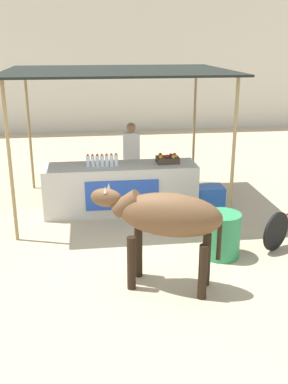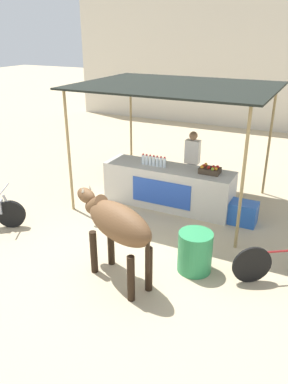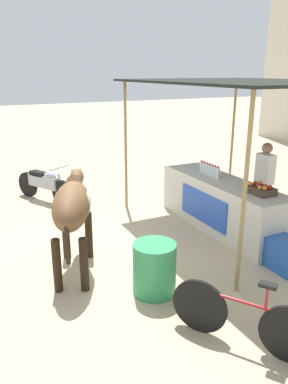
{
  "view_description": "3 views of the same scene",
  "coord_description": "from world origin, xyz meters",
  "px_view_note": "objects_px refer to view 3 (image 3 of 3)",
  "views": [
    {
      "loc": [
        -0.64,
        -6.25,
        3.3
      ],
      "look_at": [
        0.32,
        1.03,
        0.79
      ],
      "focal_mm": 42.0,
      "sensor_mm": 36.0,
      "label": 1
    },
    {
      "loc": [
        3.04,
        -5.23,
        3.84
      ],
      "look_at": [
        -0.13,
        1.2,
        0.71
      ],
      "focal_mm": 35.0,
      "sensor_mm": 36.0,
      "label": 2
    },
    {
      "loc": [
        5.38,
        -2.1,
        2.9
      ],
      "look_at": [
        -0.32,
        0.72,
        0.84
      ],
      "focal_mm": 35.0,
      "sensor_mm": 36.0,
      "label": 3
    }
  ],
  "objects_px": {
    "fruit_crate": "(261,189)",
    "vendor_behind_counter": "(264,185)",
    "cow": "(73,207)",
    "water_barrel": "(154,268)",
    "motorcycle_parked": "(45,184)",
    "bicycle_leaning": "(243,319)",
    "stall_counter": "(221,204)",
    "cooler_box": "(287,255)"
  },
  "relations": [
    {
      "from": "fruit_crate",
      "to": "vendor_behind_counter",
      "type": "xyz_separation_m",
      "value": [
        -0.65,
        0.71,
        -0.19
      ]
    },
    {
      "from": "cow",
      "to": "water_barrel",
      "type": "bearing_deg",
      "value": 36.84
    },
    {
      "from": "motorcycle_parked",
      "to": "bicycle_leaning",
      "type": "height_order",
      "value": "motorcycle_parked"
    },
    {
      "from": "fruit_crate",
      "to": "water_barrel",
      "type": "relative_size",
      "value": 0.61
    },
    {
      "from": "vendor_behind_counter",
      "to": "motorcycle_parked",
      "type": "bearing_deg",
      "value": -134.17
    },
    {
      "from": "fruit_crate",
      "to": "bicycle_leaning",
      "type": "height_order",
      "value": "fruit_crate"
    },
    {
      "from": "vendor_behind_counter",
      "to": "bicycle_leaning",
      "type": "xyz_separation_m",
      "value": [
        2.48,
        -2.56,
        -0.5
      ]
    },
    {
      "from": "stall_counter",
      "to": "fruit_crate",
      "type": "xyz_separation_m",
      "value": [
        0.95,
        0.05,
        0.56
      ]
    },
    {
      "from": "cooler_box",
      "to": "motorcycle_parked",
      "type": "xyz_separation_m",
      "value": [
        -4.82,
        -2.59,
        0.19
      ]
    },
    {
      "from": "bicycle_leaning",
      "to": "motorcycle_parked",
      "type": "bearing_deg",
      "value": -171.47
    },
    {
      "from": "vendor_behind_counter",
      "to": "bicycle_leaning",
      "type": "distance_m",
      "value": 3.61
    },
    {
      "from": "water_barrel",
      "to": "motorcycle_parked",
      "type": "bearing_deg",
      "value": -173.54
    },
    {
      "from": "cow",
      "to": "motorcycle_parked",
      "type": "xyz_separation_m",
      "value": [
        -3.41,
        0.28,
        -0.61
      ]
    },
    {
      "from": "fruit_crate",
      "to": "cooler_box",
      "type": "height_order",
      "value": "fruit_crate"
    },
    {
      "from": "bicycle_leaning",
      "to": "cooler_box",
      "type": "bearing_deg",
      "value": 120.44
    },
    {
      "from": "cooler_box",
      "to": "water_barrel",
      "type": "height_order",
      "value": "water_barrel"
    },
    {
      "from": "cooler_box",
      "to": "bicycle_leaning",
      "type": "height_order",
      "value": "bicycle_leaning"
    },
    {
      "from": "cooler_box",
      "to": "cow",
      "type": "distance_m",
      "value": 3.3
    },
    {
      "from": "water_barrel",
      "to": "bicycle_leaning",
      "type": "height_order",
      "value": "bicycle_leaning"
    },
    {
      "from": "stall_counter",
      "to": "fruit_crate",
      "type": "bearing_deg",
      "value": 2.87
    },
    {
      "from": "fruit_crate",
      "to": "vendor_behind_counter",
      "type": "relative_size",
      "value": 0.27
    },
    {
      "from": "cooler_box",
      "to": "cow",
      "type": "xyz_separation_m",
      "value": [
        -1.41,
        -2.87,
        0.79
      ]
    },
    {
      "from": "cow",
      "to": "fruit_crate",
      "type": "bearing_deg",
      "value": 78.98
    },
    {
      "from": "water_barrel",
      "to": "bicycle_leaning",
      "type": "bearing_deg",
      "value": 15.14
    },
    {
      "from": "cooler_box",
      "to": "motorcycle_parked",
      "type": "height_order",
      "value": "motorcycle_parked"
    },
    {
      "from": "water_barrel",
      "to": "bicycle_leaning",
      "type": "relative_size",
      "value": 0.52
    },
    {
      "from": "cow",
      "to": "bicycle_leaning",
      "type": "height_order",
      "value": "cow"
    },
    {
      "from": "vendor_behind_counter",
      "to": "bicycle_leaning",
      "type": "relative_size",
      "value": 1.18
    },
    {
      "from": "cow",
      "to": "stall_counter",
      "type": "bearing_deg",
      "value": 97.03
    },
    {
      "from": "fruit_crate",
      "to": "stall_counter",
      "type": "bearing_deg",
      "value": -177.13
    },
    {
      "from": "fruit_crate",
      "to": "motorcycle_parked",
      "type": "bearing_deg",
      "value": -145.62
    },
    {
      "from": "stall_counter",
      "to": "cow",
      "type": "relative_size",
      "value": 1.65
    },
    {
      "from": "motorcycle_parked",
      "to": "bicycle_leaning",
      "type": "bearing_deg",
      "value": 8.53
    },
    {
      "from": "vendor_behind_counter",
      "to": "cooler_box",
      "type": "distance_m",
      "value": 1.81
    },
    {
      "from": "fruit_crate",
      "to": "bicycle_leaning",
      "type": "relative_size",
      "value": 0.31
    },
    {
      "from": "cooler_box",
      "to": "vendor_behind_counter",
      "type": "bearing_deg",
      "value": 150.06
    },
    {
      "from": "fruit_crate",
      "to": "cooler_box",
      "type": "relative_size",
      "value": 0.73
    },
    {
      "from": "water_barrel",
      "to": "cow",
      "type": "distance_m",
      "value": 1.48
    },
    {
      "from": "bicycle_leaning",
      "to": "water_barrel",
      "type": "bearing_deg",
      "value": -164.86
    },
    {
      "from": "fruit_crate",
      "to": "motorcycle_parked",
      "type": "distance_m",
      "value": 4.88
    },
    {
      "from": "stall_counter",
      "to": "motorcycle_parked",
      "type": "distance_m",
      "value": 4.06
    },
    {
      "from": "cooler_box",
      "to": "water_barrel",
      "type": "bearing_deg",
      "value": -99.69
    }
  ]
}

